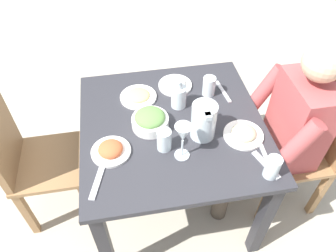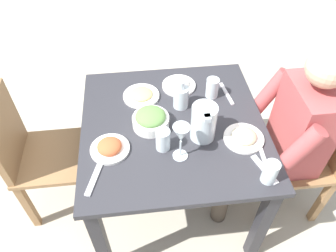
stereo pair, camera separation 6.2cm
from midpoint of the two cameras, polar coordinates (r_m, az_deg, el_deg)
The scene contains 21 objects.
ground_plane at distance 2.21m, azimuth 1.53°, elevation -12.55°, with size 8.00×8.00×0.00m, color #B7AD99.
dining_table at distance 1.73m, azimuth 1.92°, elevation -2.32°, with size 0.92×0.92×0.71m.
chair_near at distance 2.00m, azimuth 24.50°, elevation -3.88°, with size 0.40×0.40×0.86m.
chair_far at distance 1.95m, azimuth -21.56°, elevation -4.24°, with size 0.40×0.40×0.86m.
diner_near at distance 1.81m, azimuth 20.26°, elevation -1.67°, with size 0.48×0.53×1.16m.
water_pitcher at distance 1.53m, azimuth 7.40°, elevation 0.64°, with size 0.16×0.12×0.19m.
salad_bowl at distance 1.61m, azimuth -1.94°, elevation 1.15°, with size 0.18×0.18×0.09m.
plate_beans at distance 1.61m, azimuth 14.23°, elevation -1.90°, with size 0.19×0.19×0.05m.
plate_yoghurt at distance 1.85m, azimuth 2.88°, elevation 7.27°, with size 0.19×0.19×0.04m.
plate_rice_curry at distance 1.54m, azimuth -9.03°, elevation -3.75°, with size 0.18×0.18×0.05m.
plate_fries at distance 1.79m, azimuth -3.72°, elevation 5.42°, with size 0.20×0.20×0.04m.
water_glass_far_left at distance 1.46m, azimuth 18.64°, elevation -7.68°, with size 0.06×0.06×0.11m, color silver.
water_glass_by_pitcher at distance 1.79m, azimuth 8.76°, elevation 6.62°, with size 0.07×0.07×0.11m, color silver.
water_glass_center at distance 1.50m, azimuth 0.30°, elevation -2.43°, with size 0.07×0.07×0.11m, color silver.
wine_glass at distance 1.40m, azimuth 3.58°, elevation -1.72°, with size 0.08×0.08×0.20m.
oil_carafe at distance 1.70m, azimuth 3.32°, elevation 4.93°, with size 0.08×0.08×0.16m.
salt_shaker at distance 1.69m, azimuth 7.61°, elevation 2.66°, with size 0.03×0.03×0.05m.
fork_near at distance 1.46m, azimuth -11.63°, elevation -9.15°, with size 0.17×0.03×0.01m, color silver.
knife_near at distance 1.84m, azimuth 11.18°, elevation 5.58°, with size 0.18×0.02×0.01m, color silver.
fork_far at distance 1.53m, azimuth 17.65°, elevation -7.28°, with size 0.17×0.03×0.01m, color silver.
knife_far at distance 1.55m, azimuth 17.80°, elevation -6.32°, with size 0.18×0.02×0.01m, color silver.
Camera 2 is at (-1.12, 0.16, 1.90)m, focal length 34.83 mm.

